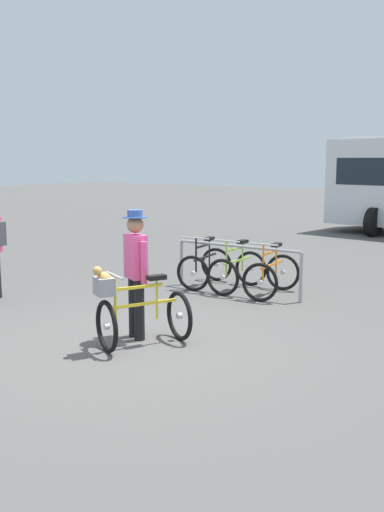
{
  "coord_description": "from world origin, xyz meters",
  "views": [
    {
      "loc": [
        4.8,
        -5.54,
        2.37
      ],
      "look_at": [
        0.09,
        1.24,
        1.0
      ],
      "focal_mm": 40.95,
      "sensor_mm": 36.0,
      "label": 1
    }
  ],
  "objects_px": {
    "racked_bike_black": "(205,267)",
    "racked_bike_orange": "(272,275)",
    "racked_bike_lime": "(237,271)",
    "person_with_featured_bike": "(136,269)",
    "featured_bicycle": "(135,310)"
  },
  "relations": [
    {
      "from": "racked_bike_black",
      "to": "racked_bike_orange",
      "type": "relative_size",
      "value": 1.02
    },
    {
      "from": "racked_bike_lime",
      "to": "racked_bike_orange",
      "type": "distance_m",
      "value": 0.7
    },
    {
      "from": "person_with_featured_bike",
      "to": "featured_bicycle",
      "type": "bearing_deg",
      "value": -52.39
    },
    {
      "from": "featured_bicycle",
      "to": "person_with_featured_bike",
      "type": "relative_size",
      "value": 0.73
    },
    {
      "from": "racked_bike_black",
      "to": "racked_bike_orange",
      "type": "height_order",
      "value": "same"
    },
    {
      "from": "racked_bike_orange",
      "to": "featured_bicycle",
      "type": "height_order",
      "value": "featured_bicycle"
    },
    {
      "from": "racked_bike_lime",
      "to": "featured_bicycle",
      "type": "relative_size",
      "value": 0.88
    },
    {
      "from": "racked_bike_lime",
      "to": "featured_bicycle",
      "type": "bearing_deg",
      "value": -80.44
    },
    {
      "from": "racked_bike_orange",
      "to": "person_with_featured_bike",
      "type": "relative_size",
      "value": 0.67
    },
    {
      "from": "racked_bike_black",
      "to": "racked_bike_lime",
      "type": "distance_m",
      "value": 0.7
    },
    {
      "from": "racked_bike_orange",
      "to": "person_with_featured_bike",
      "type": "height_order",
      "value": "person_with_featured_bike"
    },
    {
      "from": "featured_bicycle",
      "to": "person_with_featured_bike",
      "type": "distance_m",
      "value": 0.61
    },
    {
      "from": "racked_bike_orange",
      "to": "featured_bicycle",
      "type": "distance_m",
      "value": 3.57
    },
    {
      "from": "racked_bike_lime",
      "to": "featured_bicycle",
      "type": "distance_m",
      "value": 3.62
    },
    {
      "from": "racked_bike_black",
      "to": "person_with_featured_bike",
      "type": "distance_m",
      "value": 3.47
    }
  ]
}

